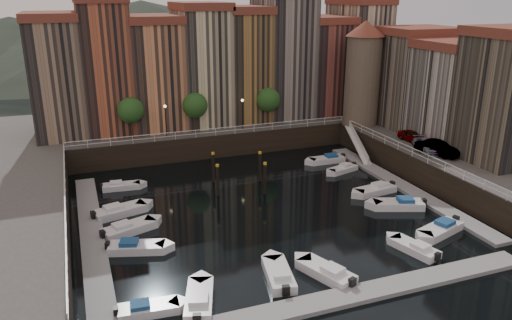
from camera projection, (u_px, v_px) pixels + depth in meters
name	position (u px, v px, depth m)	size (l,w,h in m)	color
ground	(261.00, 206.00, 49.78)	(200.00, 200.00, 0.00)	black
quay_far	(197.00, 128.00, 72.38)	(80.00, 20.00, 3.00)	black
quay_right	(496.00, 165.00, 56.79)	(20.00, 36.00, 3.00)	black
dock_left	(92.00, 234.00, 43.48)	(2.00, 28.00, 0.35)	gray
dock_right	(403.00, 186.00, 54.20)	(2.00, 28.00, 0.35)	gray
dock_near	(348.00, 296.00, 34.64)	(30.00, 2.00, 0.35)	gray
mountains	(132.00, 36.00, 145.47)	(145.00, 100.00, 18.00)	#2D382D
far_terrace	(222.00, 63.00, 68.23)	(48.70, 10.30, 17.50)	#8D7259
right_terrace	(459.00, 87.00, 58.86)	(9.30, 24.30, 14.00)	#746757
corner_tower	(363.00, 72.00, 66.01)	(5.20, 5.20, 13.80)	#6B5B4C
promenade_trees	(200.00, 105.00, 63.39)	(21.20, 3.20, 5.20)	black
street_lamps	(205.00, 112.00, 62.84)	(10.36, 0.36, 4.18)	black
railings	(245.00, 155.00, 52.91)	(36.08, 34.04, 0.52)	white
gangway	(358.00, 143.00, 63.70)	(2.78, 8.32, 3.73)	white
mooring_pilings	(239.00, 173.00, 53.80)	(5.99, 5.56, 3.78)	black
boat_left_0	(147.00, 309.00, 32.99)	(4.30, 1.86, 0.97)	white
boat_left_1	(135.00, 247.00, 40.87)	(4.89, 2.97, 1.10)	white
boat_left_2	(128.00, 229.00, 44.06)	(5.13, 3.35, 1.16)	white
boat_left_3	(119.00, 211.00, 47.55)	(5.36, 3.12, 1.20)	white
boat_left_4	(120.00, 186.00, 53.87)	(4.27, 1.87, 0.97)	white
boat_right_0	(441.00, 229.00, 44.00)	(5.13, 3.19, 1.15)	white
boat_right_1	(399.00, 204.00, 49.08)	(5.21, 3.42, 1.18)	white
boat_right_2	(376.00, 190.00, 52.76)	(4.94, 2.32, 1.11)	white
boat_right_3	(343.00, 169.00, 59.11)	(4.22, 2.57, 0.95)	white
boat_right_4	(328.00, 159.00, 62.34)	(4.70, 1.77, 1.08)	white
boat_near_0	(199.00, 300.00, 33.84)	(3.13, 5.09, 1.14)	white
boat_near_1	(279.00, 275.00, 36.84)	(2.65, 5.09, 1.14)	white
boat_near_2	(327.00, 272.00, 37.21)	(3.39, 5.04, 1.14)	white
boat_near_3	(415.00, 248.00, 40.78)	(2.69, 4.56, 1.02)	white
car_a	(412.00, 137.00, 60.13)	(1.56, 3.88, 1.32)	gray
car_b	(437.00, 149.00, 55.00)	(1.70, 4.89, 1.61)	gray
car_c	(427.00, 146.00, 56.29)	(1.92, 4.71, 1.37)	gray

